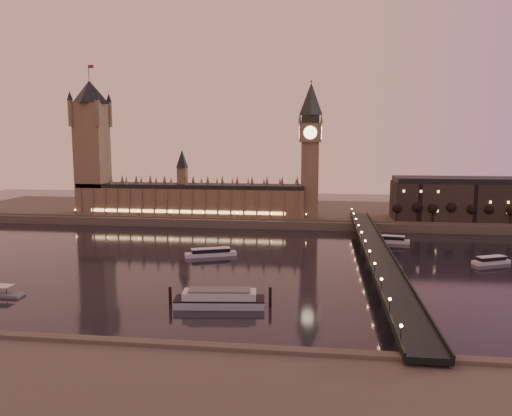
% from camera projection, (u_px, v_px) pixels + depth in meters
% --- Properties ---
extents(ground, '(700.00, 700.00, 0.00)m').
position_uv_depth(ground, '(205.00, 261.00, 272.91)').
color(ground, black).
rests_on(ground, ground).
extents(far_embankment, '(560.00, 130.00, 6.00)m').
position_uv_depth(far_embankment, '(283.00, 213.00, 430.65)').
color(far_embankment, '#423D35').
rests_on(far_embankment, ground).
extents(palace_of_westminster, '(180.00, 26.62, 52.00)m').
position_uv_depth(palace_of_westminster, '(190.00, 196.00, 393.88)').
color(palace_of_westminster, brown).
rests_on(palace_of_westminster, ground).
extents(victoria_tower, '(31.68, 31.68, 118.00)m').
position_uv_depth(victoria_tower, '(92.00, 140.00, 398.08)').
color(victoria_tower, brown).
rests_on(victoria_tower, ground).
extents(big_ben, '(17.68, 17.68, 104.00)m').
position_uv_depth(big_ben, '(310.00, 142.00, 375.90)').
color(big_ben, brown).
rests_on(big_ben, ground).
extents(westminster_bridge, '(13.20, 260.00, 15.30)m').
position_uv_depth(westminster_bridge, '(376.00, 257.00, 260.33)').
color(westminster_bridge, black).
rests_on(westminster_bridge, ground).
extents(city_block, '(155.00, 45.00, 34.00)m').
position_uv_depth(city_block, '(499.00, 198.00, 373.27)').
color(city_block, black).
rests_on(city_block, ground).
extents(bare_tree_0, '(6.80, 6.80, 13.83)m').
position_uv_depth(bare_tree_0, '(397.00, 208.00, 362.50)').
color(bare_tree_0, black).
rests_on(bare_tree_0, ground).
extents(bare_tree_1, '(6.80, 6.80, 13.83)m').
position_uv_depth(bare_tree_1, '(416.00, 209.00, 360.82)').
color(bare_tree_1, black).
rests_on(bare_tree_1, ground).
extents(bare_tree_2, '(6.80, 6.80, 13.83)m').
position_uv_depth(bare_tree_2, '(434.00, 209.00, 359.13)').
color(bare_tree_2, black).
rests_on(bare_tree_2, ground).
extents(bare_tree_3, '(6.80, 6.80, 13.83)m').
position_uv_depth(bare_tree_3, '(453.00, 209.00, 357.44)').
color(bare_tree_3, black).
rests_on(bare_tree_3, ground).
extents(bare_tree_4, '(6.80, 6.80, 13.83)m').
position_uv_depth(bare_tree_4, '(472.00, 210.00, 355.76)').
color(bare_tree_4, black).
rests_on(bare_tree_4, ground).
extents(bare_tree_5, '(6.80, 6.80, 13.83)m').
position_uv_depth(bare_tree_5, '(492.00, 210.00, 354.07)').
color(bare_tree_5, black).
rests_on(bare_tree_5, ground).
extents(bare_tree_6, '(6.80, 6.80, 13.83)m').
position_uv_depth(bare_tree_6, '(511.00, 210.00, 352.38)').
color(bare_tree_6, black).
rests_on(bare_tree_6, ground).
extents(cruise_boat_a, '(29.47, 16.69, 4.67)m').
position_uv_depth(cruise_boat_a, '(211.00, 253.00, 284.90)').
color(cruise_boat_a, silver).
rests_on(cruise_boat_a, ground).
extents(cruise_boat_b, '(26.45, 10.03, 4.76)m').
position_uv_depth(cruise_boat_b, '(389.00, 239.00, 321.66)').
color(cruise_boat_b, silver).
rests_on(cruise_boat_b, ground).
extents(cruise_boat_c, '(21.48, 13.55, 4.19)m').
position_uv_depth(cruise_boat_c, '(491.00, 260.00, 267.40)').
color(cruise_boat_c, silver).
rests_on(cruise_boat_c, ground).
extents(moored_barge, '(41.23, 14.17, 7.61)m').
position_uv_depth(moored_barge, '(220.00, 299.00, 199.31)').
color(moored_barge, '#9CABC6').
rests_on(moored_barge, ground).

